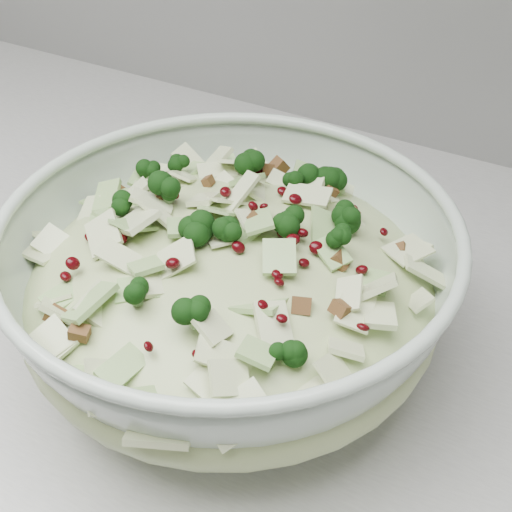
{
  "coord_description": "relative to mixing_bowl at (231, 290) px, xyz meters",
  "views": [
    {
      "loc": [
        -0.36,
        1.28,
        1.29
      ],
      "look_at": [
        -0.54,
        1.62,
        0.99
      ],
      "focal_mm": 50.0,
      "sensor_mm": 36.0,
      "label": 1
    }
  ],
  "objects": [
    {
      "name": "salad",
      "position": [
        0.0,
        -0.0,
        0.02
      ],
      "size": [
        0.39,
        0.39,
        0.12
      ],
      "rotation": [
        0.0,
        0.0,
        0.51
      ],
      "color": "#B3BF83",
      "rests_on": "mixing_bowl"
    },
    {
      "name": "mixing_bowl",
      "position": [
        0.0,
        0.0,
        0.0
      ],
      "size": [
        0.38,
        0.38,
        0.12
      ],
      "rotation": [
        0.0,
        0.0,
        0.26
      ],
      "color": "#B2C4B3",
      "rests_on": "counter"
    }
  ]
}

